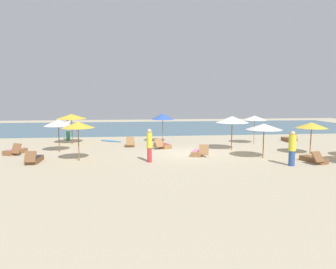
% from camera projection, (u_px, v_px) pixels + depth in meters
% --- Properties ---
extents(ground_plane, '(60.00, 60.00, 0.00)m').
position_uv_depth(ground_plane, '(187.00, 154.00, 19.73)').
color(ground_plane, '#BCAD8E').
extents(ocean_water, '(48.00, 16.00, 0.06)m').
position_uv_depth(ocean_water, '(162.00, 127.00, 36.49)').
color(ocean_water, '#476B7F').
rests_on(ocean_water, ground_plane).
extents(umbrella_1, '(2.08, 2.08, 2.03)m').
position_uv_depth(umbrella_1, '(264.00, 127.00, 18.10)').
color(umbrella_1, brown).
rests_on(umbrella_1, ground_plane).
extents(umbrella_2, '(1.91, 1.91, 2.00)m').
position_uv_depth(umbrella_2, '(312.00, 125.00, 19.34)').
color(umbrella_2, brown).
rests_on(umbrella_2, ground_plane).
extents(umbrella_3, '(1.83, 1.83, 2.17)m').
position_uv_depth(umbrella_3, '(255.00, 118.00, 23.57)').
color(umbrella_3, olive).
rests_on(umbrella_3, ground_plane).
extents(umbrella_4, '(1.81, 1.81, 2.27)m').
position_uv_depth(umbrella_4, '(163.00, 117.00, 24.49)').
color(umbrella_4, brown).
rests_on(umbrella_4, ground_plane).
extents(umbrella_5, '(2.19, 2.19, 2.30)m').
position_uv_depth(umbrella_5, '(232.00, 119.00, 20.84)').
color(umbrella_5, brown).
rests_on(umbrella_5, ground_plane).
extents(umbrella_6, '(1.84, 1.84, 2.12)m').
position_uv_depth(umbrella_6, '(58.00, 123.00, 20.21)').
color(umbrella_6, brown).
rests_on(umbrella_6, ground_plane).
extents(umbrella_7, '(2.28, 2.28, 2.29)m').
position_uv_depth(umbrella_7, '(72.00, 116.00, 23.61)').
color(umbrella_7, brown).
rests_on(umbrella_7, ground_plane).
extents(umbrella_8, '(1.82, 1.82, 2.21)m').
position_uv_depth(umbrella_8, '(78.00, 125.00, 17.32)').
color(umbrella_8, brown).
rests_on(umbrella_8, ground_plane).
extents(lounger_0, '(0.70, 1.68, 0.73)m').
position_uv_depth(lounger_0, '(289.00, 139.00, 25.09)').
color(lounger_0, brown).
rests_on(lounger_0, ground_plane).
extents(lounger_1, '(1.22, 1.72, 0.75)m').
position_uv_depth(lounger_1, '(15.00, 151.00, 19.58)').
color(lounger_1, brown).
rests_on(lounger_1, ground_plane).
extents(lounger_2, '(1.12, 1.73, 0.75)m').
position_uv_depth(lounger_2, '(198.00, 152.00, 19.17)').
color(lounger_2, olive).
rests_on(lounger_2, ground_plane).
extents(lounger_3, '(1.26, 1.75, 0.72)m').
position_uv_depth(lounger_3, '(162.00, 145.00, 21.95)').
color(lounger_3, olive).
rests_on(lounger_3, ground_plane).
extents(lounger_4, '(0.63, 1.65, 0.74)m').
position_uv_depth(lounger_4, '(130.00, 143.00, 22.81)').
color(lounger_4, olive).
rests_on(lounger_4, ground_plane).
extents(lounger_5, '(0.62, 1.66, 0.72)m').
position_uv_depth(lounger_5, '(34.00, 159.00, 17.07)').
color(lounger_5, brown).
rests_on(lounger_5, ground_plane).
extents(lounger_6, '(1.02, 1.78, 0.70)m').
position_uv_depth(lounger_6, '(314.00, 159.00, 17.09)').
color(lounger_6, brown).
rests_on(lounger_6, ground_plane).
extents(person_0, '(0.49, 0.49, 1.82)m').
position_uv_depth(person_0, '(68.00, 129.00, 25.49)').
color(person_0, '#338C59').
rests_on(person_0, ground_plane).
extents(person_1, '(0.30, 0.30, 1.85)m').
position_uv_depth(person_1, '(149.00, 145.00, 17.05)').
color(person_1, '#BF3338').
rests_on(person_1, ground_plane).
extents(person_2, '(0.44, 0.44, 1.83)m').
position_uv_depth(person_2, '(292.00, 148.00, 16.16)').
color(person_2, '#2D4C8C').
rests_on(person_2, ground_plane).
extents(surfboard, '(1.93, 1.50, 0.07)m').
position_uv_depth(surfboard, '(111.00, 141.00, 25.15)').
color(surfboard, '#338CCC').
rests_on(surfboard, ground_plane).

